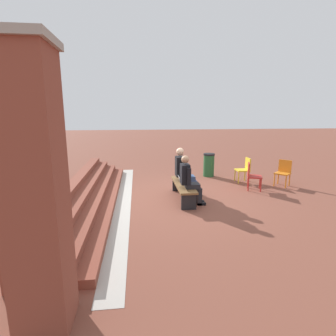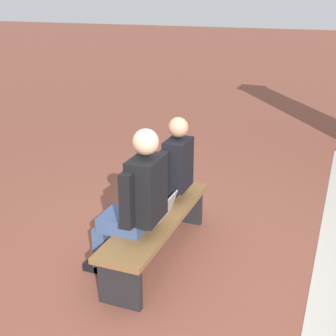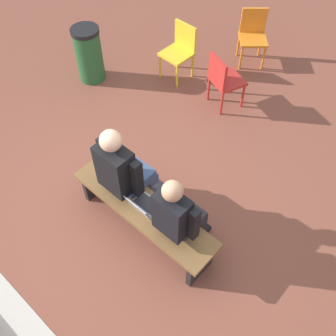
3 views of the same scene
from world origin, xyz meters
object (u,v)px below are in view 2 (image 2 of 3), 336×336
laptop (160,210)px  bench (158,224)px  person_adult (135,201)px  person_student (168,174)px

laptop → bench: bearing=-33.6°
person_adult → laptop: size_ratio=4.34×
person_adult → laptop: bearing=166.9°
person_adult → person_student: bearing=179.6°
person_student → person_adult: 0.77m
person_student → laptop: size_ratio=4.05×
bench → person_student: person_student is taller
bench → laptop: laptop is taller
person_student → person_adult: (0.77, -0.01, 0.04)m
bench → laptop: (-0.02, 0.01, 0.15)m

